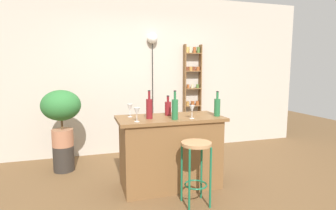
{
  "coord_description": "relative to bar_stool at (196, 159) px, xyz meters",
  "views": [
    {
      "loc": [
        -1.02,
        -2.93,
        1.52
      ],
      "look_at": [
        0.05,
        0.55,
        1.02
      ],
      "focal_mm": 29.09,
      "sensor_mm": 36.0,
      "label": 1
    }
  ],
  "objects": [
    {
      "name": "pendant_globe_light",
      "position": [
        0.03,
        2.1,
        1.47
      ],
      "size": [
        0.19,
        0.19,
        2.14
      ],
      "color": "black",
      "rests_on": "ground"
    },
    {
      "name": "plant_stool",
      "position": [
        -1.48,
        1.52,
        -0.34
      ],
      "size": [
        0.3,
        0.3,
        0.38
      ],
      "primitive_type": "cylinder",
      "color": "#2D2823",
      "rests_on": "ground"
    },
    {
      "name": "wine_glass_left",
      "position": [
        0.1,
        0.37,
        0.49
      ],
      "size": [
        0.07,
        0.07,
        0.16
      ],
      "color": "silver",
      "rests_on": "kitchen_counter"
    },
    {
      "name": "kitchen_counter",
      "position": [
        -0.12,
        0.56,
        -0.07
      ],
      "size": [
        1.33,
        0.65,
        0.91
      ],
      "color": "brown",
      "rests_on": "ground"
    },
    {
      "name": "bottle_soda_blue",
      "position": [
        -0.4,
        0.52,
        0.51
      ],
      "size": [
        0.08,
        0.08,
        0.35
      ],
      "color": "maroon",
      "rests_on": "kitchen_counter"
    },
    {
      "name": "bar_stool",
      "position": [
        0.0,
        0.0,
        0.0
      ],
      "size": [
        0.33,
        0.33,
        0.72
      ],
      "color": "#196642",
      "rests_on": "ground"
    },
    {
      "name": "wine_glass_center",
      "position": [
        -0.58,
        0.37,
        0.49
      ],
      "size": [
        0.07,
        0.07,
        0.16
      ],
      "color": "silver",
      "rests_on": "kitchen_counter"
    },
    {
      "name": "bottle_sauce_amber",
      "position": [
        0.47,
        0.44,
        0.5
      ],
      "size": [
        0.08,
        0.08,
        0.32
      ],
      "color": "#236638",
      "rests_on": "kitchen_counter"
    },
    {
      "name": "bottle_spirits_clear",
      "position": [
        -0.13,
        0.37,
        0.51
      ],
      "size": [
        0.08,
        0.08,
        0.35
      ],
      "color": "#236638",
      "rests_on": "kitchen_counter"
    },
    {
      "name": "wine_glass_right",
      "position": [
        -0.61,
        0.71,
        0.49
      ],
      "size": [
        0.07,
        0.07,
        0.16
      ],
      "color": "silver",
      "rests_on": "kitchen_counter"
    },
    {
      "name": "potted_plant",
      "position": [
        -1.48,
        1.52,
        0.38
      ],
      "size": [
        0.56,
        0.5,
        0.83
      ],
      "color": "#A86B4C",
      "rests_on": "plant_stool"
    },
    {
      "name": "ground",
      "position": [
        -0.12,
        0.26,
        -0.53
      ],
      "size": [
        12.0,
        12.0,
        0.0
      ],
      "primitive_type": "plane",
      "color": "brown"
    },
    {
      "name": "back_wall",
      "position": [
        -0.12,
        2.21,
        0.87
      ],
      "size": [
        6.4,
        0.1,
        2.8
      ],
      "primitive_type": "cube",
      "color": "#BCB2A3",
      "rests_on": "ground"
    },
    {
      "name": "bottle_vinegar",
      "position": [
        -0.12,
        0.68,
        0.48
      ],
      "size": [
        0.08,
        0.08,
        0.26
      ],
      "color": "maroon",
      "rests_on": "kitchen_counter"
    },
    {
      "name": "spice_shelf",
      "position": [
        0.79,
        2.08,
        0.42
      ],
      "size": [
        0.33,
        0.12,
        1.95
      ],
      "color": "brown",
      "rests_on": "ground"
    }
  ]
}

